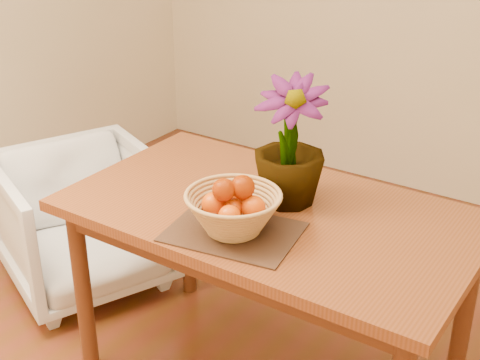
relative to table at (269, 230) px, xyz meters
The scene contains 6 objects.
table is the anchor object (origin of this frame).
placemat 0.23m from the table, 92.06° to the right, with size 0.41×0.30×0.01m, color #3A2315.
wicker_basket 0.26m from the table, 92.06° to the right, with size 0.31×0.31×0.13m.
orange_pile 0.30m from the table, 91.87° to the right, with size 0.19×0.18×0.14m.
potted_plant 0.32m from the table, 71.90° to the left, with size 0.25×0.25×0.44m, color #134313.
armchair 1.12m from the table, behind, with size 0.69×0.64×0.71m, color #806558.
Camera 1 is at (1.04, -1.43, 1.80)m, focal length 50.00 mm.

